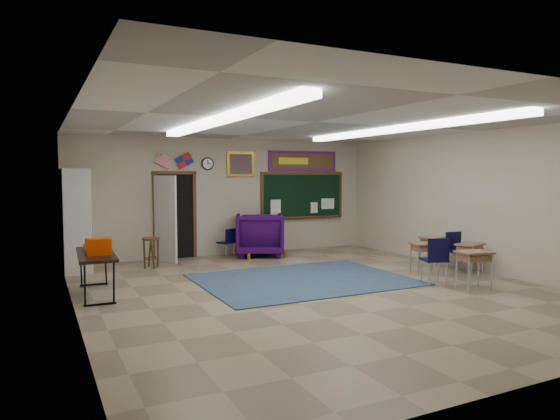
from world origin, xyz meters
name	(u,v)px	position (x,y,z in m)	size (l,w,h in m)	color
floor	(315,289)	(0.00, 0.00, 0.00)	(9.00, 9.00, 0.00)	gray
back_wall	(228,197)	(0.00, 4.50, 1.50)	(8.00, 0.04, 3.00)	#BFB39B
front_wall	(548,233)	(0.00, -4.50, 1.50)	(8.00, 0.04, 3.00)	#BFB39B
left_wall	(74,214)	(-4.00, 0.00, 1.50)	(0.04, 9.00, 3.00)	#BFB39B
right_wall	(477,201)	(4.00, 0.00, 1.50)	(0.04, 9.00, 3.00)	#BFB39B
ceiling	(316,122)	(0.00, 0.00, 3.00)	(8.00, 9.00, 0.04)	silver
area_rug	(303,280)	(0.20, 0.80, 0.01)	(4.00, 3.00, 0.02)	#344A63
fluorescent_strips	(316,125)	(0.00, 0.00, 2.94)	(3.86, 6.00, 0.10)	white
doorway	(172,216)	(-1.50, 4.35, 1.06)	(1.10, 0.89, 2.16)	black
chalkboard	(303,197)	(2.20, 4.46, 1.46)	(2.55, 0.14, 1.30)	#562E18
bulletin_board	(303,161)	(2.20, 4.47, 2.45)	(2.10, 0.05, 0.55)	#A70E15
framed_art_print	(241,164)	(0.35, 4.47, 2.35)	(0.75, 0.05, 0.65)	#AA7C21
wall_clock	(208,164)	(-0.55, 4.47, 2.35)	(0.32, 0.05, 0.32)	black
wall_flags	(174,158)	(-1.40, 4.44, 2.48)	(1.16, 0.06, 0.70)	red
storage_cabinet	(76,220)	(-3.71, 3.85, 1.10)	(0.59, 1.25, 2.20)	beige
wingback_armchair	(260,234)	(0.64, 3.90, 0.55)	(1.17, 1.21, 1.10)	#250539
student_chair_reading	(226,243)	(-0.25, 3.97, 0.37)	(0.37, 0.37, 0.74)	black
student_chair_desk_a	(434,261)	(2.23, -0.61, 0.45)	(0.45, 0.45, 0.90)	black
student_chair_desk_b	(459,253)	(3.54, 0.04, 0.42)	(0.42, 0.42, 0.85)	black
student_desk_front_left	(425,257)	(2.75, 0.20, 0.37)	(0.62, 0.51, 0.66)	olive
student_desk_front_right	(434,251)	(3.39, 0.60, 0.40)	(0.61, 0.46, 0.71)	olive
student_desk_back_left	(474,268)	(2.56, -1.27, 0.39)	(0.64, 0.52, 0.70)	olive
student_desk_back_right	(470,257)	(3.52, -0.28, 0.37)	(0.64, 0.54, 0.66)	olive
folding_table	(96,272)	(-3.58, 1.32, 0.40)	(0.67, 1.79, 1.01)	black
wooden_stool	(151,252)	(-2.22, 3.39, 0.35)	(0.39, 0.39, 0.68)	#4D3417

